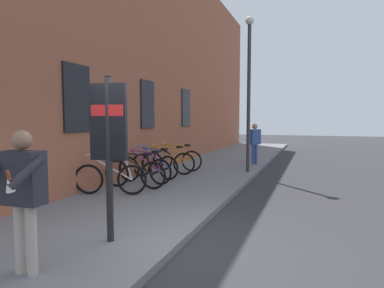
{
  "coord_description": "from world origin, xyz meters",
  "views": [
    {
      "loc": [
        -4.34,
        -1.79,
        1.91
      ],
      "look_at": [
        2.76,
        0.86,
        1.33
      ],
      "focal_mm": 30.65,
      "sensor_mm": 36.0,
      "label": 1
    }
  ],
  "objects_px": {
    "bicycle_end_of_row": "(111,178)",
    "pedestrian_near_bus": "(255,140)",
    "bicycle_by_door": "(177,160)",
    "bicycle_far_end": "(135,173)",
    "bicycle_leaning_wall": "(145,169)",
    "transit_info_sign": "(109,133)",
    "bicycle_nearest_sign": "(155,165)",
    "street_lamp": "(249,81)",
    "bicycle_beside_lamp": "(168,162)",
    "tourist_with_hotdogs": "(22,187)"
  },
  "relations": [
    {
      "from": "bicycle_by_door",
      "to": "pedestrian_near_bus",
      "type": "relative_size",
      "value": 1.1
    },
    {
      "from": "tourist_with_hotdogs",
      "to": "bicycle_beside_lamp",
      "type": "bearing_deg",
      "value": 10.88
    },
    {
      "from": "bicycle_nearest_sign",
      "to": "transit_info_sign",
      "type": "xyz_separation_m",
      "value": [
        -4.83,
        -1.73,
        1.21
      ]
    },
    {
      "from": "bicycle_by_door",
      "to": "transit_info_sign",
      "type": "relative_size",
      "value": 0.74
    },
    {
      "from": "bicycle_end_of_row",
      "to": "bicycle_beside_lamp",
      "type": "xyz_separation_m",
      "value": [
        3.07,
        -0.1,
        0.0
      ]
    },
    {
      "from": "bicycle_leaning_wall",
      "to": "street_lamp",
      "type": "relative_size",
      "value": 0.34
    },
    {
      "from": "bicycle_nearest_sign",
      "to": "street_lamp",
      "type": "xyz_separation_m",
      "value": [
        2.24,
        -2.4,
        2.68
      ]
    },
    {
      "from": "bicycle_nearest_sign",
      "to": "pedestrian_near_bus",
      "type": "relative_size",
      "value": 1.08
    },
    {
      "from": "bicycle_nearest_sign",
      "to": "street_lamp",
      "type": "relative_size",
      "value": 0.34
    },
    {
      "from": "bicycle_leaning_wall",
      "to": "pedestrian_near_bus",
      "type": "bearing_deg",
      "value": -24.35
    },
    {
      "from": "bicycle_leaning_wall",
      "to": "bicycle_end_of_row",
      "type": "bearing_deg",
      "value": 176.68
    },
    {
      "from": "bicycle_nearest_sign",
      "to": "transit_info_sign",
      "type": "relative_size",
      "value": 0.73
    },
    {
      "from": "bicycle_nearest_sign",
      "to": "pedestrian_near_bus",
      "type": "bearing_deg",
      "value": -29.24
    },
    {
      "from": "bicycle_far_end",
      "to": "bicycle_leaning_wall",
      "type": "distance_m",
      "value": 0.66
    },
    {
      "from": "bicycle_end_of_row",
      "to": "bicycle_beside_lamp",
      "type": "distance_m",
      "value": 3.07
    },
    {
      "from": "street_lamp",
      "to": "transit_info_sign",
      "type": "bearing_deg",
      "value": 174.54
    },
    {
      "from": "bicycle_leaning_wall",
      "to": "bicycle_by_door",
      "type": "xyz_separation_m",
      "value": [
        2.32,
        -0.01,
        0.0
      ]
    },
    {
      "from": "bicycle_far_end",
      "to": "bicycle_leaning_wall",
      "type": "bearing_deg",
      "value": 6.52
    },
    {
      "from": "bicycle_far_end",
      "to": "bicycle_leaning_wall",
      "type": "relative_size",
      "value": 1.0
    },
    {
      "from": "transit_info_sign",
      "to": "pedestrian_near_bus",
      "type": "relative_size",
      "value": 1.49
    },
    {
      "from": "bicycle_far_end",
      "to": "bicycle_beside_lamp",
      "type": "distance_m",
      "value": 2.22
    },
    {
      "from": "bicycle_far_end",
      "to": "bicycle_beside_lamp",
      "type": "height_order",
      "value": "same"
    },
    {
      "from": "bicycle_end_of_row",
      "to": "bicycle_beside_lamp",
      "type": "height_order",
      "value": "same"
    },
    {
      "from": "bicycle_beside_lamp",
      "to": "transit_info_sign",
      "type": "relative_size",
      "value": 0.73
    },
    {
      "from": "bicycle_end_of_row",
      "to": "bicycle_by_door",
      "type": "relative_size",
      "value": 0.97
    },
    {
      "from": "bicycle_far_end",
      "to": "tourist_with_hotdogs",
      "type": "xyz_separation_m",
      "value": [
        -4.61,
        -1.25,
        0.64
      ]
    },
    {
      "from": "transit_info_sign",
      "to": "pedestrian_near_bus",
      "type": "distance_m",
      "value": 8.99
    },
    {
      "from": "bicycle_beside_lamp",
      "to": "bicycle_leaning_wall",
      "type": "bearing_deg",
      "value": 179.41
    },
    {
      "from": "bicycle_beside_lamp",
      "to": "pedestrian_near_bus",
      "type": "distance_m",
      "value": 4.05
    },
    {
      "from": "bicycle_far_end",
      "to": "bicycle_nearest_sign",
      "type": "relative_size",
      "value": 1.02
    },
    {
      "from": "bicycle_leaning_wall",
      "to": "street_lamp",
      "type": "bearing_deg",
      "value": -37.43
    },
    {
      "from": "bicycle_end_of_row",
      "to": "bicycle_beside_lamp",
      "type": "bearing_deg",
      "value": -1.93
    },
    {
      "from": "bicycle_leaning_wall",
      "to": "transit_info_sign",
      "type": "xyz_separation_m",
      "value": [
        -4.04,
        -1.64,
        1.21
      ]
    },
    {
      "from": "bicycle_end_of_row",
      "to": "transit_info_sign",
      "type": "xyz_separation_m",
      "value": [
        -2.53,
        -1.73,
        1.21
      ]
    },
    {
      "from": "bicycle_beside_lamp",
      "to": "street_lamp",
      "type": "bearing_deg",
      "value": -57.5
    },
    {
      "from": "pedestrian_near_bus",
      "to": "street_lamp",
      "type": "distance_m",
      "value": 2.81
    },
    {
      "from": "bicycle_leaning_wall",
      "to": "bicycle_nearest_sign",
      "type": "relative_size",
      "value": 1.01
    },
    {
      "from": "bicycle_beside_lamp",
      "to": "street_lamp",
      "type": "relative_size",
      "value": 0.34
    },
    {
      "from": "bicycle_nearest_sign",
      "to": "bicycle_by_door",
      "type": "relative_size",
      "value": 0.99
    },
    {
      "from": "bicycle_far_end",
      "to": "pedestrian_near_bus",
      "type": "distance_m",
      "value": 6.0
    },
    {
      "from": "bicycle_far_end",
      "to": "tourist_with_hotdogs",
      "type": "height_order",
      "value": "tourist_with_hotdogs"
    },
    {
      "from": "bicycle_nearest_sign",
      "to": "bicycle_by_door",
      "type": "height_order",
      "value": "same"
    },
    {
      "from": "bicycle_far_end",
      "to": "bicycle_leaning_wall",
      "type": "xyz_separation_m",
      "value": [
        0.66,
        0.08,
        -0.0
      ]
    },
    {
      "from": "bicycle_by_door",
      "to": "transit_info_sign",
      "type": "bearing_deg",
      "value": -165.56
    },
    {
      "from": "pedestrian_near_bus",
      "to": "transit_info_sign",
      "type": "bearing_deg",
      "value": 176.3
    },
    {
      "from": "bicycle_end_of_row",
      "to": "pedestrian_near_bus",
      "type": "relative_size",
      "value": 1.06
    },
    {
      "from": "bicycle_by_door",
      "to": "pedestrian_near_bus",
      "type": "xyz_separation_m",
      "value": [
        2.59,
        -2.22,
        0.59
      ]
    },
    {
      "from": "bicycle_leaning_wall",
      "to": "transit_info_sign",
      "type": "bearing_deg",
      "value": -157.86
    },
    {
      "from": "bicycle_end_of_row",
      "to": "bicycle_leaning_wall",
      "type": "height_order",
      "value": "same"
    },
    {
      "from": "bicycle_end_of_row",
      "to": "transit_info_sign",
      "type": "height_order",
      "value": "transit_info_sign"
    }
  ]
}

